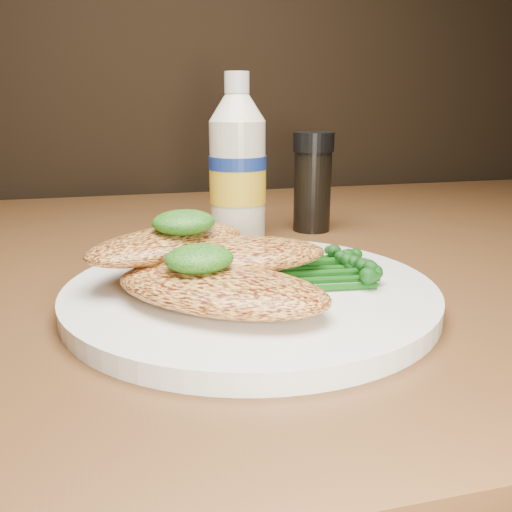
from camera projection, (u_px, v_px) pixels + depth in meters
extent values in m
cylinder|color=white|center=(251.00, 293.00, 0.45)|extent=(0.30, 0.30, 0.02)
ellipsoid|color=#E9A24A|center=(220.00, 288.00, 0.39)|extent=(0.19, 0.17, 0.03)
ellipsoid|color=#E9A24A|center=(228.00, 255.00, 0.45)|extent=(0.17, 0.09, 0.03)
ellipsoid|color=#E9A24A|center=(169.00, 243.00, 0.46)|extent=(0.17, 0.14, 0.02)
ellipsoid|color=#073209|center=(199.00, 259.00, 0.40)|extent=(0.06, 0.05, 0.02)
ellipsoid|color=#073209|center=(184.00, 222.00, 0.45)|extent=(0.06, 0.06, 0.02)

